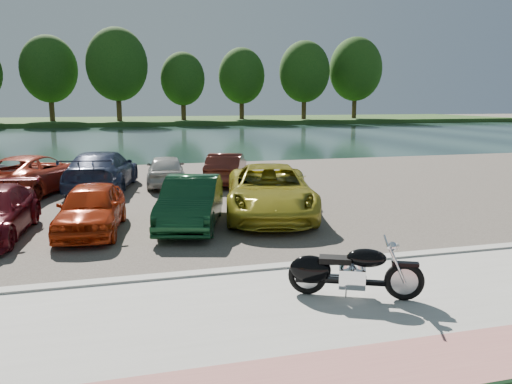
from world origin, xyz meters
TOP-DOWN VIEW (x-y plane):
  - ground at (0.00, 0.00)m, footprint 200.00×200.00m
  - promenade at (0.00, -1.00)m, footprint 60.00×6.00m
  - kerb at (0.00, 2.00)m, footprint 60.00×0.30m
  - parking_lot at (0.00, 11.00)m, footprint 60.00×18.00m
  - river at (0.00, 40.00)m, footprint 120.00×40.00m
  - far_bank at (0.00, 72.00)m, footprint 120.00×24.00m
  - far_trees at (4.36, 65.79)m, footprint 70.25×10.68m
  - motorcycle at (0.81, 0.23)m, footprint 2.19×1.18m
  - car_4 at (-3.65, 6.14)m, footprint 1.93×3.94m
  - car_5 at (-1.02, 6.07)m, footprint 2.48×4.37m
  - car_6 at (1.43, 6.75)m, footprint 3.68×5.87m
  - car_10 at (-6.07, 12.67)m, footprint 4.08×5.69m
  - car_11 at (-3.59, 12.56)m, footprint 3.03×5.56m
  - car_12 at (-1.12, 12.96)m, footprint 1.80×3.86m
  - car_13 at (1.36, 12.82)m, footprint 2.54×4.15m

SIDE VIEW (x-z plane):
  - ground at x=0.00m, z-range 0.00..0.00m
  - river at x=0.00m, z-range 0.00..0.00m
  - parking_lot at x=0.00m, z-range 0.00..0.04m
  - promenade at x=0.00m, z-range 0.00..0.10m
  - kerb at x=0.00m, z-range 0.00..0.14m
  - far_bank at x=0.00m, z-range 0.00..0.60m
  - motorcycle at x=0.81m, z-range 0.04..1.09m
  - car_12 at x=-1.12m, z-range 0.04..1.32m
  - car_13 at x=1.36m, z-range 0.04..1.33m
  - car_4 at x=-3.65m, z-range 0.04..1.33m
  - car_5 at x=-1.02m, z-range 0.04..1.40m
  - car_10 at x=-6.07m, z-range 0.04..1.48m
  - car_6 at x=1.43m, z-range 0.04..1.55m
  - car_11 at x=-3.59m, z-range 0.04..1.57m
  - far_trees at x=4.36m, z-range 1.23..13.75m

